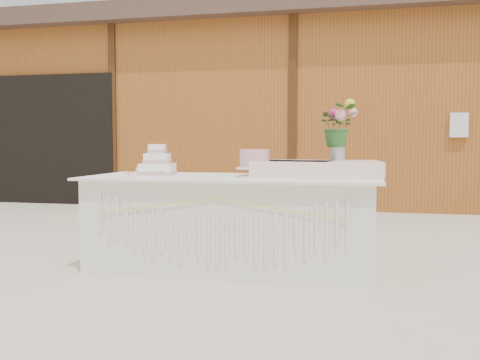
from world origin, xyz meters
TOP-DOWN VIEW (x-y plane):
  - ground at (0.00, 0.00)m, footprint 80.00×80.00m
  - barn at (-0.01, 5.99)m, footprint 12.60×4.60m
  - cake_table at (0.00, -0.00)m, footprint 2.40×1.00m
  - wedding_cake at (-0.69, 0.09)m, footprint 0.34×0.34m
  - pink_cake_stand at (0.20, -0.04)m, footprint 0.31×0.31m
  - satin_runner at (0.67, 0.12)m, footprint 1.08×0.69m
  - flower_vase at (0.85, 0.18)m, footprint 0.12×0.12m
  - bouquet at (0.85, 0.18)m, footprint 0.34×0.30m
  - loose_flowers at (-0.98, 0.14)m, footprint 0.23×0.32m

SIDE VIEW (x-z plane):
  - ground at x=0.00m, z-range 0.00..0.00m
  - cake_table at x=0.00m, z-range 0.00..0.77m
  - loose_flowers at x=-0.98m, z-range 0.77..0.79m
  - satin_runner at x=0.67m, z-range 0.77..0.90m
  - wedding_cake at x=-0.69m, z-range 0.73..0.99m
  - pink_cake_stand at x=0.20m, z-range 0.78..1.01m
  - flower_vase at x=0.85m, z-range 0.90..1.06m
  - bouquet at x=0.85m, z-range 1.06..1.41m
  - barn at x=-0.01m, z-range 0.03..3.33m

